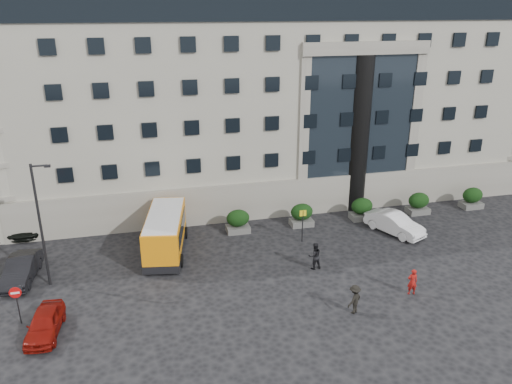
% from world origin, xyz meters
% --- Properties ---
extents(ground, '(120.00, 120.00, 0.00)m').
position_xyz_m(ground, '(0.00, 0.00, 0.00)').
color(ground, black).
rests_on(ground, ground).
extents(civic_building, '(44.00, 24.00, 18.00)m').
position_xyz_m(civic_building, '(6.00, 22.00, 9.00)').
color(civic_building, gray).
rests_on(civic_building, ground).
extents(entrance_column, '(1.80, 1.80, 13.00)m').
position_xyz_m(entrance_column, '(12.00, 10.30, 6.50)').
color(entrance_column, black).
rests_on(entrance_column, ground).
extents(hedge_a, '(1.80, 1.26, 1.84)m').
position_xyz_m(hedge_a, '(-4.00, 7.80, 0.93)').
color(hedge_a, '#555553').
rests_on(hedge_a, ground).
extents(hedge_b, '(1.80, 1.26, 1.84)m').
position_xyz_m(hedge_b, '(1.20, 7.80, 0.93)').
color(hedge_b, '#555553').
rests_on(hedge_b, ground).
extents(hedge_c, '(1.80, 1.26, 1.84)m').
position_xyz_m(hedge_c, '(6.40, 7.80, 0.93)').
color(hedge_c, '#555553').
rests_on(hedge_c, ground).
extents(hedge_d, '(1.80, 1.26, 1.84)m').
position_xyz_m(hedge_d, '(11.60, 7.80, 0.93)').
color(hedge_d, '#555553').
rests_on(hedge_d, ground).
extents(hedge_e, '(1.80, 1.26, 1.84)m').
position_xyz_m(hedge_e, '(16.80, 7.80, 0.93)').
color(hedge_e, '#555553').
rests_on(hedge_e, ground).
extents(hedge_f, '(1.80, 1.26, 1.84)m').
position_xyz_m(hedge_f, '(22.00, 7.80, 0.93)').
color(hedge_f, '#555553').
rests_on(hedge_f, ground).
extents(street_lamp, '(1.16, 0.18, 8.00)m').
position_xyz_m(street_lamp, '(-11.94, 3.00, 4.37)').
color(street_lamp, '#262628').
rests_on(street_lamp, ground).
extents(bus_stop_sign, '(0.50, 0.08, 2.52)m').
position_xyz_m(bus_stop_sign, '(5.50, 5.00, 1.73)').
color(bus_stop_sign, '#262628').
rests_on(bus_stop_sign, ground).
extents(no_entry_sign, '(0.64, 0.16, 2.32)m').
position_xyz_m(no_entry_sign, '(-13.00, -1.04, 1.65)').
color(no_entry_sign, '#262628').
rests_on(no_entry_sign, ground).
extents(minibus, '(3.59, 7.27, 2.90)m').
position_xyz_m(minibus, '(-4.48, 5.70, 1.60)').
color(minibus, orange).
rests_on(minibus, ground).
extents(red_truck, '(3.84, 6.17, 3.09)m').
position_xyz_m(red_truck, '(-13.02, 15.26, 1.58)').
color(red_truck, maroon).
rests_on(red_truck, ground).
extents(parked_car_a, '(1.94, 4.03, 1.33)m').
position_xyz_m(parked_car_a, '(-11.50, -2.35, 0.66)').
color(parked_car_a, maroon).
rests_on(parked_car_a, ground).
extents(parked_car_b, '(2.01, 4.73, 1.52)m').
position_xyz_m(parked_car_b, '(-13.77, 4.03, 0.76)').
color(parked_car_b, black).
rests_on(parked_car_b, ground).
extents(parked_car_d, '(2.68, 5.43, 1.48)m').
position_xyz_m(parked_car_d, '(-14.64, 11.99, 0.74)').
color(parked_car_d, black).
rests_on(parked_car_d, ground).
extents(white_taxi, '(3.52, 5.08, 1.59)m').
position_xyz_m(white_taxi, '(12.92, 4.75, 0.79)').
color(white_taxi, white).
rests_on(white_taxi, ground).
extents(pedestrian_a, '(0.68, 0.50, 1.69)m').
position_xyz_m(pedestrian_a, '(9.65, -3.48, 0.85)').
color(pedestrian_a, '#A01310').
rests_on(pedestrian_a, ground).
extents(pedestrian_b, '(0.93, 0.74, 1.87)m').
position_xyz_m(pedestrian_b, '(4.98, 0.94, 0.94)').
color(pedestrian_b, black).
rests_on(pedestrian_b, ground).
extents(pedestrian_c, '(1.31, 1.17, 1.77)m').
position_xyz_m(pedestrian_c, '(5.41, -4.47, 0.88)').
color(pedestrian_c, black).
rests_on(pedestrian_c, ground).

